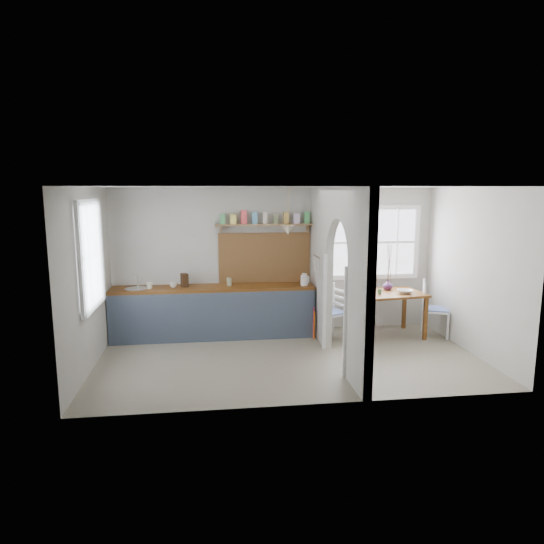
{
  "coord_description": "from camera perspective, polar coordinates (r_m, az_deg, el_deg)",
  "views": [
    {
      "loc": [
        -1.18,
        -6.99,
        2.57
      ],
      "look_at": [
        -0.21,
        0.52,
        1.27
      ],
      "focal_mm": 32.0,
      "sensor_mm": 36.0,
      "label": 1
    }
  ],
  "objects": [
    {
      "name": "knife_block",
      "position": [
        8.5,
        -10.25,
        -0.94
      ],
      "size": [
        0.15,
        0.17,
        0.23
      ],
      "primitive_type": "cube",
      "rotation": [
        0.0,
        0.0,
        0.33
      ],
      "color": "#332013",
      "rests_on": "counter"
    },
    {
      "name": "mug_b",
      "position": [
        8.49,
        -11.54,
        -1.46
      ],
      "size": [
        0.14,
        0.14,
        0.1
      ],
      "primitive_type": "imported",
      "rotation": [
        0.0,
        0.0,
        0.13
      ],
      "color": "silver",
      "rests_on": "counter"
    },
    {
      "name": "partition",
      "position": [
        7.38,
        7.47,
        0.95
      ],
      "size": [
        0.12,
        3.2,
        2.6
      ],
      "color": "#BCBBB9",
      "rests_on": "floor"
    },
    {
      "name": "table_cup",
      "position": [
        8.51,
        12.54,
        -2.28
      ],
      "size": [
        0.1,
        0.1,
        0.08
      ],
      "primitive_type": "imported",
      "rotation": [
        0.0,
        0.0,
        0.11
      ],
      "color": "#4C784E",
      "rests_on": "dining_table"
    },
    {
      "name": "chair_right",
      "position": [
        9.02,
        18.68,
        -4.12
      ],
      "size": [
        0.58,
        0.58,
        0.98
      ],
      "primitive_type": null,
      "rotation": [
        0.0,
        0.0,
        1.18
      ],
      "color": "white",
      "rests_on": "floor"
    },
    {
      "name": "kettle",
      "position": [
        8.51,
        3.81,
        -0.87
      ],
      "size": [
        0.18,
        0.15,
        0.21
      ],
      "primitive_type": null,
      "rotation": [
        0.0,
        0.0,
        0.05
      ],
      "color": "white",
      "rests_on": "counter"
    },
    {
      "name": "shelf",
      "position": [
        8.56,
        -0.83,
        5.98
      ],
      "size": [
        1.75,
        0.2,
        0.21
      ],
      "color": "#926E48",
      "rests_on": "walls"
    },
    {
      "name": "dining_table",
      "position": [
        8.77,
        13.17,
        -4.87
      ],
      "size": [
        1.35,
        0.98,
        0.79
      ],
      "primitive_type": null,
      "rotation": [
        0.0,
        0.0,
        0.11
      ],
      "color": "#573111",
      "rests_on": "floor"
    },
    {
      "name": "nook_window",
      "position": [
        9.11,
        11.78,
        3.43
      ],
      "size": [
        1.76,
        0.1,
        1.3
      ],
      "primitive_type": null,
      "color": "white",
      "rests_on": "walls"
    },
    {
      "name": "towel_magenta",
      "position": [
        8.47,
        4.92,
        -6.01
      ],
      "size": [
        0.02,
        0.03,
        0.55
      ],
      "primitive_type": "cube",
      "color": "#C53165",
      "rests_on": "counter"
    },
    {
      "name": "towel_orange",
      "position": [
        8.44,
        4.98,
        -6.26
      ],
      "size": [
        0.02,
        0.03,
        0.49
      ],
      "primitive_type": "cube",
      "color": "orange",
      "rests_on": "counter"
    },
    {
      "name": "bowl",
      "position": [
        8.69,
        15.39,
        -2.22
      ],
      "size": [
        0.28,
        0.28,
        0.06
      ],
      "primitive_type": "imported",
      "rotation": [
        0.0,
        0.0,
        -0.09
      ],
      "color": "silver",
      "rests_on": "dining_table"
    },
    {
      "name": "ceiling",
      "position": [
        7.09,
        2.23,
        9.98
      ],
      "size": [
        5.8,
        3.2,
        0.01
      ],
      "primitive_type": "cube",
      "color": "#BCBBB9",
      "rests_on": "walls"
    },
    {
      "name": "plate",
      "position": [
        8.5,
        11.23,
        -2.47
      ],
      "size": [
        0.23,
        0.23,
        0.02
      ],
      "primitive_type": "cylinder",
      "rotation": [
        0.0,
        0.0,
        0.2
      ],
      "color": "black",
      "rests_on": "dining_table"
    },
    {
      "name": "utensil_rail",
      "position": [
        8.17,
        5.35,
        1.83
      ],
      "size": [
        0.02,
        0.5,
        0.02
      ],
      "primitive_type": "cylinder",
      "rotation": [
        1.57,
        0.0,
        0.0
      ],
      "color": "silver",
      "rests_on": "partition"
    },
    {
      "name": "mug_a",
      "position": [
        8.47,
        -14.21,
        -1.56
      ],
      "size": [
        0.13,
        0.13,
        0.11
      ],
      "primitive_type": "imported",
      "rotation": [
        0.0,
        0.0,
        0.12
      ],
      "color": "white",
      "rests_on": "counter"
    },
    {
      "name": "kitchen_window",
      "position": [
        7.25,
        -20.8,
        1.82
      ],
      "size": [
        0.1,
        1.16,
        1.5
      ],
      "primitive_type": null,
      "color": "white",
      "rests_on": "walls"
    },
    {
      "name": "sink",
      "position": [
        8.55,
        -15.64,
        -1.95
      ],
      "size": [
        0.4,
        0.4,
        0.02
      ],
      "primitive_type": "cylinder",
      "color": "silver",
      "rests_on": "counter"
    },
    {
      "name": "floor",
      "position": [
        7.54,
        2.1,
        -10.18
      ],
      "size": [
        5.8,
        3.2,
        0.01
      ],
      "primitive_type": "cube",
      "color": "slate",
      "rests_on": "ground"
    },
    {
      "name": "vase",
      "position": [
        8.89,
        13.47,
        -1.48
      ],
      "size": [
        0.19,
        0.19,
        0.18
      ],
      "primitive_type": "imported",
      "rotation": [
        0.0,
        0.0,
        -0.09
      ],
      "color": "#4C2453",
      "rests_on": "dining_table"
    },
    {
      "name": "counter",
      "position": [
        8.58,
        -6.84,
        -4.58
      ],
      "size": [
        3.5,
        0.6,
        0.9
      ],
      "color": "#573111",
      "rests_on": "floor"
    },
    {
      "name": "pendant_lamp",
      "position": [
        8.28,
        1.9,
        4.96
      ],
      "size": [
        0.26,
        0.26,
        0.16
      ],
      "primitive_type": "cone",
      "color": "#F2E8CD",
      "rests_on": "ceiling"
    },
    {
      "name": "chair_left",
      "position": [
        8.48,
        7.02,
        -4.69
      ],
      "size": [
        0.56,
        0.56,
        0.93
      ],
      "primitive_type": null,
      "rotation": [
        0.0,
        0.0,
        -1.16
      ],
      "color": "white",
      "rests_on": "floor"
    },
    {
      "name": "jar",
      "position": [
        8.48,
        -5.06,
        -1.15
      ],
      "size": [
        0.12,
        0.12,
        0.14
      ],
      "primitive_type": "cylinder",
      "rotation": [
        0.0,
        0.0,
        0.4
      ],
      "color": "gray",
      "rests_on": "counter"
    },
    {
      "name": "walls",
      "position": [
        7.2,
        2.17,
        -0.41
      ],
      "size": [
        5.81,
        3.21,
        2.6
      ],
      "color": "#BCBBB9",
      "rests_on": "floor"
    },
    {
      "name": "backsplash",
      "position": [
        8.71,
        -0.88,
        1.69
      ],
      "size": [
        1.65,
        0.03,
        0.9
      ],
      "primitive_type": "cube",
      "color": "brown",
      "rests_on": "walls"
    }
  ]
}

